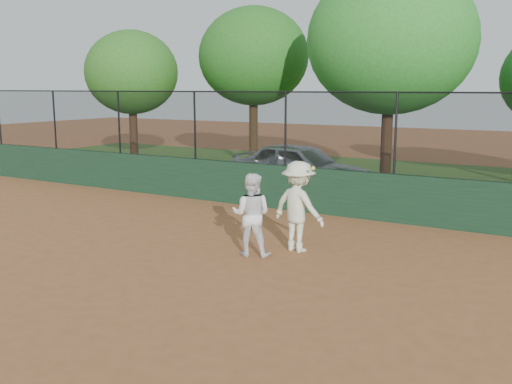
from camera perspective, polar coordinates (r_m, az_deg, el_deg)
The scene contains 10 objects.
ground at distance 10.57m, azimuth -9.89°, elevation -7.88°, with size 80.00×80.00×0.00m, color #9B5A32.
back_wall at distance 15.36m, azimuth 4.56°, elevation 0.28°, with size 26.00×0.20×1.20m, color #1A3A23.
grass_strip at distance 20.95m, azimuth 11.69°, elevation 1.15°, with size 36.00×12.00×0.01m, color #284A17.
parked_car at distance 18.18m, azimuth 4.43°, elevation 2.46°, with size 1.87×4.64×1.58m, color #A3A9AD.
player_second at distance 11.23m, azimuth -0.48°, elevation -2.27°, with size 0.80×0.63×1.65m, color white.
player_main at distance 11.55m, azimuth 4.26°, elevation -1.46°, with size 1.31×0.92×1.84m.
fence_assembly at distance 15.17m, azimuth 4.56°, elevation 6.38°, with size 26.00×0.06×2.00m.
tree_0 at distance 25.37m, azimuth -12.36°, elevation 11.58°, with size 4.10×3.73×5.70m.
tree_1 at distance 23.38m, azimuth -0.26°, elevation 13.38°, with size 4.51×4.10×6.47m.
tree_2 at distance 19.14m, azimuth 13.31°, elevation 14.51°, with size 5.42×4.92×7.10m.
Camera 1 is at (6.53, -7.64, 3.29)m, focal length 40.00 mm.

